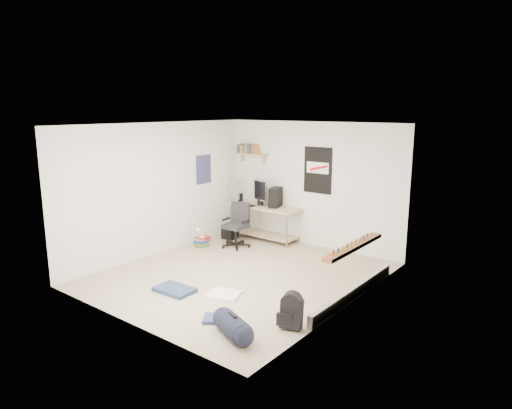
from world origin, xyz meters
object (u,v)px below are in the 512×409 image
Objects in this scene: desk at (266,222)px; office_chair at (236,223)px; book_stack at (202,240)px; duffel_bag at (233,326)px; backpack at (292,313)px.

office_chair is (-0.12, -0.85, 0.12)m from desk.
book_stack is (-0.54, -0.43, -0.34)m from office_chair.
duffel_bag reaches higher than book_stack.
backpack is at bearing -35.88° from desk.
desk is at bearing 144.01° from duffel_bag.
backpack is 3.81m from book_stack.
duffel_bag is (2.26, -3.69, -0.22)m from desk.
office_chair is 2.44× the size of backpack.
desk is at bearing 62.68° from book_stack.
office_chair is at bearing -85.48° from desk.
backpack is at bearing -27.87° from book_stack.
book_stack is (-2.92, 2.41, 0.01)m from duffel_bag.
backpack is at bearing 77.46° from duffel_bag.
duffel_bag is 3.79m from book_stack.
duffel_bag is at bearing -144.98° from backpack.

